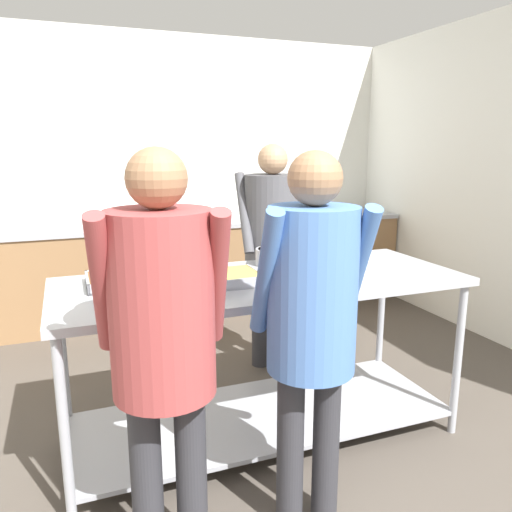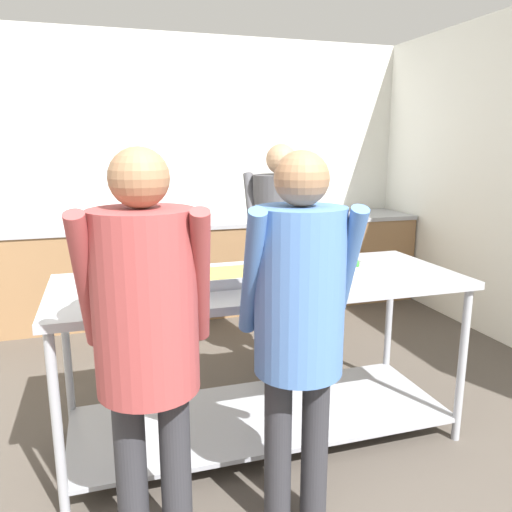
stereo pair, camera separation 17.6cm
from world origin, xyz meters
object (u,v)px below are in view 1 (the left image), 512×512
cook_behind_counter (272,234)px  plate_stack (377,261)px  broccoli_bowl (351,267)px  guest_serving_right (163,325)px  serving_tray_roast (126,280)px  serving_tray_vegetables (218,279)px  sauce_pan (276,256)px  guest_serving_left (312,308)px

cook_behind_counter → plate_stack: bearing=-67.1°
broccoli_bowl → guest_serving_right: (-1.15, -0.62, 0.03)m
serving_tray_roast → serving_tray_vegetables: 0.46m
serving_tray_roast → plate_stack: bearing=-3.0°
sauce_pan → cook_behind_counter: 0.64m
serving_tray_roast → serving_tray_vegetables: bearing=-19.1°
guest_serving_left → serving_tray_roast: bearing=127.1°
serving_tray_roast → sauce_pan: bearing=8.1°
broccoli_bowl → guest_serving_right: size_ratio=0.11×
serving_tray_vegetables → cook_behind_counter: (0.67, 0.88, 0.04)m
plate_stack → serving_tray_roast: bearing=177.0°
serving_tray_vegetables → broccoli_bowl: broccoli_bowl is taller
sauce_pan → broccoli_bowl: (0.31, -0.33, -0.02)m
guest_serving_left → guest_serving_right: guest_serving_right is taller
serving_tray_vegetables → plate_stack: serving_tray_vegetables is taller
sauce_pan → guest_serving_right: 1.27m
sauce_pan → plate_stack: bearing=-19.5°
guest_serving_left → guest_serving_right: (-0.59, 0.00, 0.00)m
serving_tray_roast → broccoli_bowl: broccoli_bowl is taller
broccoli_bowl → plate_stack: 0.28m
plate_stack → sauce_pan: bearing=160.5°
serving_tray_vegetables → serving_tray_roast: bearing=160.9°
guest_serving_right → broccoli_bowl: bearing=28.3°
plate_stack → cook_behind_counter: size_ratio=0.16×
guest_serving_left → guest_serving_right: 0.59m
plate_stack → guest_serving_left: (-0.82, -0.75, 0.04)m
sauce_pan → broccoli_bowl: 0.45m
serving_tray_roast → plate_stack: 1.45m
serving_tray_vegetables → guest_serving_left: guest_serving_left is taller
serving_tray_roast → cook_behind_counter: bearing=33.2°
serving_tray_vegetables → cook_behind_counter: size_ratio=0.26×
sauce_pan → guest_serving_left: 0.98m
plate_stack → guest_serving_left: size_ratio=0.16×
serving_tray_roast → broccoli_bowl: bearing=-9.6°
broccoli_bowl → guest_serving_right: bearing=-151.7°
sauce_pan → guest_serving_left: guest_serving_left is taller
guest_serving_right → serving_tray_vegetables: bearing=58.9°
serving_tray_roast → guest_serving_left: guest_serving_left is taller
serving_tray_vegetables → plate_stack: bearing=4.3°
serving_tray_vegetables → guest_serving_right: bearing=-121.1°
broccoli_bowl → plate_stack: (0.25, 0.13, -0.01)m
broccoli_bowl → guest_serving_right: 1.31m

